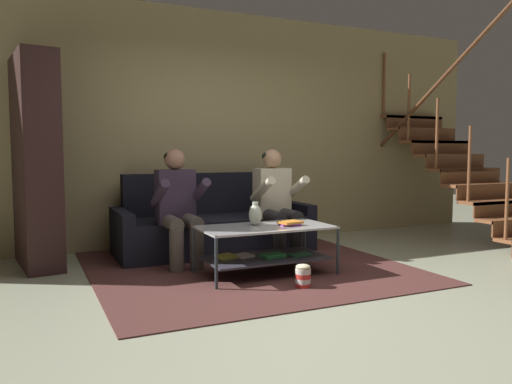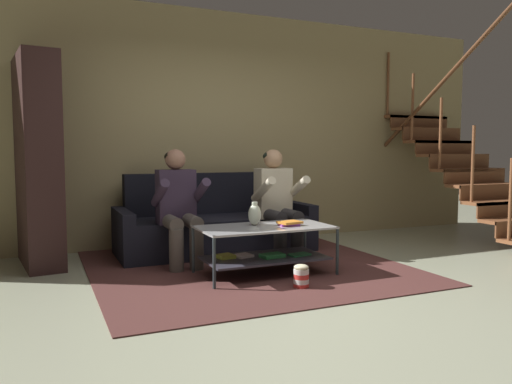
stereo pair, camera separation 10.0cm
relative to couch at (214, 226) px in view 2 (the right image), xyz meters
name	(u,v)px [view 2 (the right image)]	position (x,y,z in m)	size (l,w,h in m)	color
ground	(300,291)	(0.12, -1.84, -0.29)	(16.80, 16.80, 0.00)	#A6AB8E
back_partition	(207,128)	(0.12, 0.62, 1.16)	(8.40, 0.12, 2.90)	tan
staircase_run	(460,160)	(3.30, -0.43, 0.75)	(1.05, 2.65, 2.79)	brown
couch	(214,226)	(0.00, 0.00, 0.00)	(2.21, 0.86, 0.90)	black
person_seated_left	(179,203)	(-0.56, -0.52, 0.35)	(0.50, 0.58, 1.18)	#554D46
person_seated_right	(277,199)	(0.56, -0.52, 0.35)	(0.50, 0.58, 1.18)	#2A282A
coffee_table	(264,243)	(0.08, -1.22, 0.01)	(1.24, 0.64, 0.46)	#B6B6B8
area_rug	(242,264)	(0.04, -0.74, -0.29)	(3.00, 3.16, 0.01)	#512B28
vase	(255,214)	(0.03, -1.11, 0.27)	(0.12, 0.12, 0.22)	silver
book_stack	(289,223)	(0.31, -1.28, 0.19)	(0.23, 0.19, 0.04)	#893692
bookshelf	(34,179)	(-1.88, 0.01, 0.59)	(0.46, 1.03, 2.11)	black
popcorn_tub	(301,276)	(0.17, -1.77, -0.19)	(0.13, 0.13, 0.20)	red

